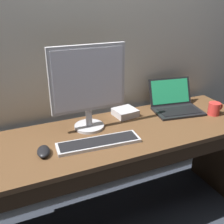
# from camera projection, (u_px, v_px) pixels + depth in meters

# --- Properties ---
(ground_plane) EXTENTS (14.00, 14.00, 0.00)m
(ground_plane) POSITION_uv_depth(u_px,v_px,m) (121.00, 219.00, 1.95)
(ground_plane) COLOR #2D333D
(back_wall) EXTENTS (4.84, 0.04, 2.97)m
(back_wall) POSITION_uv_depth(u_px,v_px,m) (99.00, 3.00, 1.66)
(back_wall) COLOR beige
(back_wall) RESTS_ON ground
(desk) EXTENTS (1.83, 0.59, 0.75)m
(desk) POSITION_uv_depth(u_px,v_px,m) (123.00, 157.00, 1.71)
(desk) COLOR brown
(desk) RESTS_ON ground
(laptop_black) EXTENTS (0.38, 0.35, 0.21)m
(laptop_black) POSITION_uv_depth(u_px,v_px,m) (176.00, 105.00, 1.92)
(laptop_black) COLOR black
(laptop_black) RESTS_ON desk
(external_monitor) EXTENTS (0.46, 0.19, 0.53)m
(external_monitor) POSITION_uv_depth(u_px,v_px,m) (88.00, 85.00, 1.55)
(external_monitor) COLOR #B7B7BC
(external_monitor) RESTS_ON desk
(wired_keyboard) EXTENTS (0.49, 0.16, 0.02)m
(wired_keyboard) POSITION_uv_depth(u_px,v_px,m) (99.00, 143.00, 1.49)
(wired_keyboard) COLOR #BCBCC1
(wired_keyboard) RESTS_ON desk
(computer_mouse) EXTENTS (0.09, 0.13, 0.04)m
(computer_mouse) POSITION_uv_depth(u_px,v_px,m) (43.00, 151.00, 1.39)
(computer_mouse) COLOR black
(computer_mouse) RESTS_ON desk
(external_drive_box) EXTENTS (0.16, 0.16, 0.05)m
(external_drive_box) POSITION_uv_depth(u_px,v_px,m) (125.00, 112.00, 1.84)
(external_drive_box) COLOR silver
(external_drive_box) RESTS_ON desk
(coffee_mug) EXTENTS (0.12, 0.08, 0.09)m
(coffee_mug) POSITION_uv_depth(u_px,v_px,m) (214.00, 109.00, 1.85)
(coffee_mug) COLOR red
(coffee_mug) RESTS_ON desk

